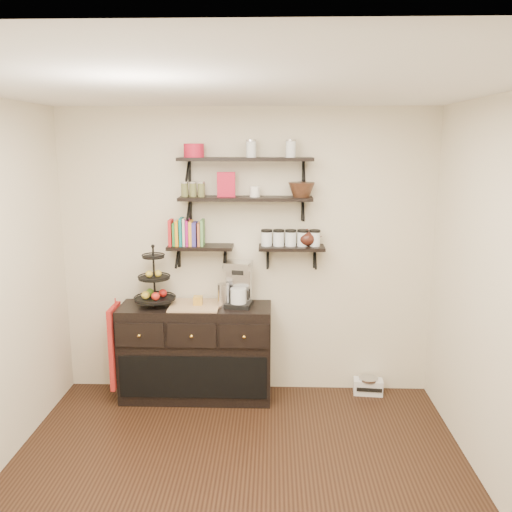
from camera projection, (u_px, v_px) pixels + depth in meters
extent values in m
plane|color=black|center=(235.00, 500.00, 3.68)|extent=(3.50, 3.50, 0.00)
cube|color=white|center=(231.00, 86.00, 3.12)|extent=(3.50, 3.50, 0.02)
cube|color=beige|center=(247.00, 254.00, 5.11)|extent=(3.50, 0.02, 2.70)
cube|color=black|center=(246.00, 159.00, 4.80)|extent=(1.20, 0.27, 0.03)
cube|color=black|center=(190.00, 171.00, 4.96)|extent=(0.02, 0.03, 0.20)
cube|color=black|center=(303.00, 172.00, 4.92)|extent=(0.02, 0.03, 0.20)
cube|color=black|center=(246.00, 199.00, 4.87)|extent=(1.20, 0.27, 0.03)
cube|color=black|center=(191.00, 209.00, 5.03)|extent=(0.02, 0.03, 0.20)
cube|color=black|center=(303.00, 210.00, 5.00)|extent=(0.02, 0.03, 0.20)
cube|color=black|center=(200.00, 247.00, 4.99)|extent=(0.60, 0.25, 0.03)
cube|color=black|center=(179.00, 257.00, 5.12)|extent=(0.02, 0.03, 0.20)
cube|color=black|center=(225.00, 257.00, 5.11)|extent=(0.03, 0.03, 0.20)
cube|color=black|center=(292.00, 248.00, 4.96)|extent=(0.60, 0.25, 0.03)
cube|color=black|center=(268.00, 257.00, 5.10)|extent=(0.03, 0.03, 0.20)
cube|color=black|center=(314.00, 258.00, 5.08)|extent=(0.02, 0.03, 0.20)
cube|color=red|center=(172.00, 235.00, 4.98)|extent=(0.02, 0.15, 0.20)
cube|color=#2A7D33|center=(176.00, 232.00, 4.97)|extent=(0.03, 0.15, 0.24)
cube|color=orange|center=(180.00, 234.00, 4.97)|extent=(0.04, 0.15, 0.21)
cube|color=#0D7679|center=(184.00, 232.00, 4.97)|extent=(0.03, 0.15, 0.25)
cube|color=beige|center=(188.00, 234.00, 4.97)|extent=(0.03, 0.15, 0.22)
cube|color=#A31671|center=(192.00, 231.00, 4.96)|extent=(0.04, 0.15, 0.26)
cube|color=gold|center=(196.00, 233.00, 4.97)|extent=(0.03, 0.15, 0.23)
cube|color=#3C3392|center=(200.00, 235.00, 4.97)|extent=(0.03, 0.15, 0.20)
cube|color=#B05937|center=(204.00, 233.00, 4.96)|extent=(0.04, 0.15, 0.24)
cube|color=#58904E|center=(209.00, 234.00, 4.96)|extent=(0.03, 0.15, 0.21)
cylinder|color=silver|center=(267.00, 239.00, 4.96)|extent=(0.10, 0.10, 0.13)
cylinder|color=silver|center=(279.00, 239.00, 4.95)|extent=(0.10, 0.10, 0.13)
cylinder|color=silver|center=(291.00, 239.00, 4.95)|extent=(0.10, 0.10, 0.13)
cylinder|color=silver|center=(303.00, 239.00, 4.95)|extent=(0.10, 0.10, 0.13)
cylinder|color=silver|center=(315.00, 239.00, 4.94)|extent=(0.10, 0.10, 0.13)
cube|color=black|center=(196.00, 352.00, 5.08)|extent=(1.40, 0.45, 0.90)
cube|color=#A7815C|center=(195.00, 305.00, 4.99)|extent=(0.45, 0.41, 0.02)
sphere|color=gold|center=(139.00, 336.00, 4.80)|extent=(0.04, 0.04, 0.04)
sphere|color=gold|center=(191.00, 336.00, 4.78)|extent=(0.04, 0.04, 0.04)
sphere|color=gold|center=(244.00, 337.00, 4.77)|extent=(0.04, 0.04, 0.04)
cylinder|color=black|center=(154.00, 277.00, 4.95)|extent=(0.02, 0.02, 0.55)
cylinder|color=black|center=(155.00, 299.00, 4.99)|extent=(0.37, 0.37, 0.01)
cylinder|color=black|center=(154.00, 278.00, 4.95)|extent=(0.29, 0.29, 0.02)
cylinder|color=black|center=(153.00, 257.00, 4.91)|extent=(0.20, 0.20, 0.02)
sphere|color=#B21914|center=(163.00, 293.00, 5.02)|extent=(0.08, 0.08, 0.08)
sphere|color=gold|center=(149.00, 274.00, 4.94)|extent=(0.07, 0.07, 0.07)
cube|color=#B28229|center=(198.00, 300.00, 4.98)|extent=(0.08, 0.08, 0.08)
cube|color=black|center=(239.00, 304.00, 4.97)|extent=(0.26, 0.25, 0.04)
cube|color=silver|center=(239.00, 284.00, 5.01)|extent=(0.24, 0.12, 0.36)
cube|color=silver|center=(238.00, 266.00, 4.90)|extent=(0.26, 0.25, 0.07)
cylinder|color=silver|center=(238.00, 296.00, 4.93)|extent=(0.17, 0.17, 0.14)
cylinder|color=silver|center=(223.00, 296.00, 4.94)|extent=(0.11, 0.11, 0.22)
cube|color=maroon|center=(116.00, 346.00, 4.99)|extent=(0.04, 0.33, 0.76)
cube|color=silver|center=(368.00, 387.00, 5.22)|extent=(0.29, 0.16, 0.15)
cylinder|color=silver|center=(368.00, 379.00, 5.20)|extent=(0.20, 0.20, 0.02)
cube|color=black|center=(369.00, 390.00, 5.14)|extent=(0.24, 0.03, 0.04)
cube|color=#B6142E|center=(226.00, 185.00, 4.85)|extent=(0.16, 0.06, 0.22)
cylinder|color=white|center=(255.00, 192.00, 4.86)|extent=(0.09, 0.09, 0.10)
cylinder|color=#B6142E|center=(194.00, 150.00, 4.80)|extent=(0.18, 0.18, 0.12)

